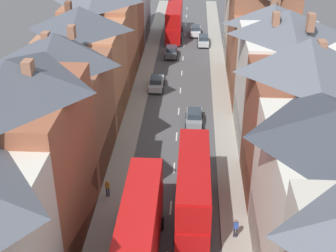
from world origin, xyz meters
name	(u,v)px	position (x,y,z in m)	size (l,w,h in m)	color
pavement_left	(137,102)	(-5.10, 38.00, 0.07)	(2.20, 104.00, 0.14)	gray
pavement_right	(222,104)	(5.10, 38.00, 0.07)	(2.20, 104.00, 0.14)	gray
centre_line_dashes	(179,111)	(0.00, 36.00, 0.01)	(0.14, 97.80, 0.01)	silver
terrace_row_left	(71,83)	(-10.19, 28.21, 6.62)	(8.00, 81.67, 14.57)	#B2704C
terrace_row_right	(291,107)	(10.19, 24.48, 6.40)	(8.00, 71.11, 14.24)	#935138
double_decker_bus_lead	(174,21)	(-1.81, 64.03, 2.82)	(2.74, 10.80, 5.30)	#B70F0F
double_decker_bus_mid_street	(193,189)	(1.79, 16.84, 2.82)	(2.74, 10.80, 5.30)	#B70F0F
double_decker_bus_far_approaching	(140,228)	(-1.81, 12.06, 2.82)	(2.74, 10.80, 5.30)	red
car_near_blue	(203,40)	(3.10, 60.46, 0.82)	(1.90, 4.56, 1.61)	#B7BABF
car_mid_black	(156,83)	(-3.10, 42.39, 0.83)	(1.90, 4.34, 1.66)	#B7BABF
car_parked_left_b	(195,31)	(1.80, 65.59, 0.84)	(1.90, 4.41, 1.67)	silver
car_mid_white	(194,117)	(1.80, 33.06, 0.82)	(1.90, 4.09, 1.63)	gray
car_far_grey	(171,52)	(-1.80, 54.46, 0.85)	(1.90, 3.99, 1.70)	#4C515B
pedestrian_mid_left	(236,228)	(5.04, 14.62, 1.03)	(0.36, 0.22, 1.61)	#23232D
pedestrian_mid_right	(107,187)	(-5.42, 19.16, 1.03)	(0.36, 0.22, 1.61)	#3D4256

